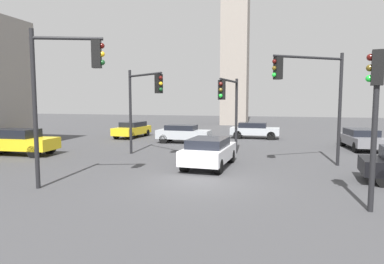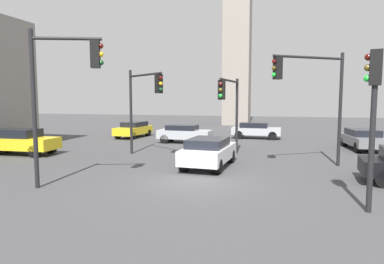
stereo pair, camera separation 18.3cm
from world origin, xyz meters
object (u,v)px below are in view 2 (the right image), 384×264
Objects in this scene: traffic_light_0 at (229,100)px; traffic_light_3 at (63,79)px; car_1 at (256,130)px; car_3 at (184,133)px; car_4 at (20,141)px; traffic_light_2 at (373,100)px; traffic_light_4 at (311,86)px; traffic_light_1 at (144,95)px; car_2 at (134,129)px; car_6 at (209,151)px; car_0 at (363,139)px.

traffic_light_3 is (-4.91, -7.93, 0.75)m from traffic_light_0.
car_3 reaches higher than car_1.
traffic_light_3 reaches higher than car_4.
traffic_light_4 is (-1.22, 6.26, 0.66)m from traffic_light_2.
traffic_light_4 is at bearing 32.01° from traffic_light_1.
car_3 is at bearing -138.70° from car_1.
traffic_light_0 is at bearing -93.36° from car_1.
car_2 is at bearing 72.57° from car_4.
car_4 is 11.76m from car_6.
traffic_light_2 is 1.06× the size of car_4.
car_1 is 12.87m from car_6.
car_0 is at bearing -90.15° from traffic_light_2.
traffic_light_2 is (5.38, -8.01, 0.01)m from traffic_light_0.
traffic_light_1 is at bearing -91.79° from car_3.
car_2 is 10.60m from car_4.
car_3 is at bearing 27.10° from car_6.
car_2 reaches higher than car_1.
traffic_light_3 is 1.44× the size of car_1.
traffic_light_0 is at bearing -8.45° from car_6.
car_0 is at bearing 85.79° from car_2.
car_4 is at bearing 122.41° from traffic_light_3.
car_4 is at bearing -7.45° from traffic_light_2.
traffic_light_3 is at bearing 10.53° from traffic_light_2.
traffic_light_4 reaches higher than car_4.
traffic_light_3 is 1.43× the size of car_3.
traffic_light_0 is 1.12× the size of car_3.
car_3 is (-12.39, 0.21, 0.02)m from car_0.
car_1 is (0.70, 10.03, -2.56)m from traffic_light_0.
traffic_light_4 reaches higher than traffic_light_1.
traffic_light_3 reaches higher than car_0.
traffic_light_2 is 10.33m from traffic_light_3.
car_6 is (4.35, 5.15, -3.27)m from traffic_light_3.
car_2 is at bearing -169.21° from car_1.
car_0 is (12.77, 6.46, -2.81)m from traffic_light_1.
car_2 is 0.99× the size of car_6.
car_0 is 1.01× the size of car_4.
traffic_light_0 reaches higher than car_4.
car_0 is 8.64m from car_1.
car_2 is at bearing 156.76° from car_3.
car_4 is (-13.01, -12.14, 0.08)m from car_1.
traffic_light_1 is at bearing -38.75° from traffic_light_4.
car_4 is at bearing -32.48° from traffic_light_4.
traffic_light_3 is (-0.19, -6.96, 0.50)m from traffic_light_1.
car_1 is 1.00× the size of car_3.
car_0 is 17.93m from car_2.
car_6 is at bearing -5.82° from traffic_light_0.
traffic_light_3 is at bearing -90.90° from car_3.
car_1 is 0.95× the size of car_2.
traffic_light_0 is 9.65m from traffic_light_2.
traffic_light_4 is 1.37× the size of car_1.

